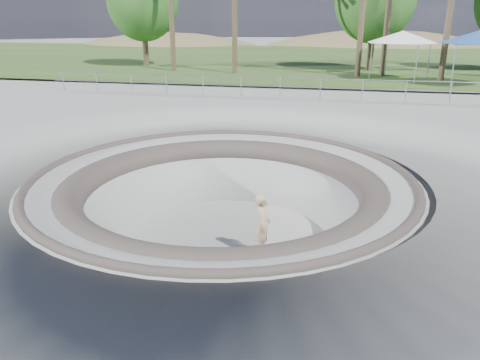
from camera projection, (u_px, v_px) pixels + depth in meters
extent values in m
plane|color=#AEAEA9|center=(222.00, 177.00, 12.51)|extent=(180.00, 180.00, 0.00)
torus|color=#AEAEA9|center=(223.00, 244.00, 13.17)|extent=(14.00, 14.00, 4.00)
cylinder|color=#AEAEA9|center=(223.00, 242.00, 13.16)|extent=(6.60, 6.60, 0.10)
torus|color=#49433B|center=(222.00, 178.00, 12.51)|extent=(10.24, 10.24, 0.24)
torus|color=#49433B|center=(223.00, 193.00, 12.66)|extent=(8.91, 8.91, 0.81)
cube|color=#355120|center=(310.00, 59.00, 43.80)|extent=(180.00, 36.00, 0.12)
ellipsoid|color=olive|center=(169.00, 90.00, 69.68)|extent=(50.40, 36.00, 23.40)
ellipsoid|color=olive|center=(374.00, 101.00, 68.92)|extent=(61.60, 44.00, 28.60)
cylinder|color=#919599|center=(280.00, 77.00, 23.19)|extent=(25.00, 0.05, 0.05)
cylinder|color=#919599|center=(280.00, 87.00, 23.34)|extent=(25.00, 0.05, 0.05)
cube|color=olive|center=(262.00, 256.00, 12.18)|extent=(0.75, 0.34, 0.02)
cylinder|color=#AAABAF|center=(262.00, 257.00, 12.19)|extent=(0.06, 0.15, 0.03)
cylinder|color=#AAABAF|center=(262.00, 257.00, 12.19)|extent=(0.06, 0.15, 0.03)
cylinder|color=beige|center=(262.00, 257.00, 12.20)|extent=(0.06, 0.04, 0.06)
cylinder|color=beige|center=(262.00, 257.00, 12.20)|extent=(0.06, 0.04, 0.06)
cylinder|color=beige|center=(262.00, 257.00, 12.20)|extent=(0.06, 0.04, 0.06)
cylinder|color=beige|center=(262.00, 257.00, 12.20)|extent=(0.06, 0.04, 0.06)
imported|color=tan|center=(262.00, 226.00, 11.90)|extent=(0.51, 0.68, 1.70)
cylinder|color=#919599|center=(378.00, 64.00, 27.82)|extent=(0.06, 0.06, 2.15)
cylinder|color=#919599|center=(427.00, 65.00, 27.29)|extent=(0.06, 0.06, 2.15)
cylinder|color=#919599|center=(376.00, 60.00, 30.34)|extent=(0.06, 0.06, 2.15)
cylinder|color=#919599|center=(420.00, 61.00, 29.81)|extent=(0.06, 0.06, 2.15)
cube|color=white|center=(402.00, 42.00, 28.42)|extent=(3.84, 3.84, 0.08)
cone|color=white|center=(403.00, 37.00, 28.31)|extent=(5.33, 5.33, 0.68)
cylinder|color=#919599|center=(454.00, 67.00, 25.59)|extent=(0.06, 0.06, 2.23)
cylinder|color=#919599|center=(444.00, 62.00, 28.21)|extent=(0.06, 0.06, 2.23)
cube|color=#2A5198|center=(479.00, 43.00, 26.21)|extent=(3.13, 3.13, 0.08)
cone|color=#2A5198|center=(480.00, 36.00, 26.10)|extent=(6.02, 6.02, 0.71)
cylinder|color=brown|center=(235.00, 9.00, 31.08)|extent=(0.36, 0.36, 8.64)
cylinder|color=brown|center=(388.00, 9.00, 29.81)|extent=(0.36, 0.36, 8.61)
cylinder|color=brown|center=(450.00, 9.00, 26.92)|extent=(0.36, 0.36, 8.54)
cylinder|color=brown|center=(145.00, 37.00, 36.61)|extent=(0.44, 0.44, 4.64)
ellipsoid|color=#296923|center=(142.00, 1.00, 35.72)|extent=(5.54, 5.04, 6.04)
cylinder|color=brown|center=(372.00, 38.00, 33.46)|extent=(0.44, 0.44, 4.73)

